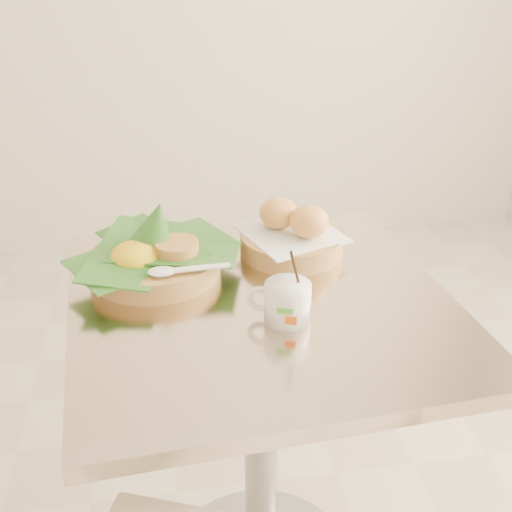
{
  "coord_description": "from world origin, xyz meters",
  "views": [
    {
      "loc": [
        0.02,
        -1.05,
        1.36
      ],
      "look_at": [
        0.19,
        -0.0,
        0.82
      ],
      "focal_mm": 45.0,
      "sensor_mm": 36.0,
      "label": 1
    }
  ],
  "objects": [
    {
      "name": "rice_basket",
      "position": [
        -0.0,
        0.09,
        0.79
      ],
      "size": [
        0.32,
        0.32,
        0.16
      ],
      "rotation": [
        0.0,
        0.0,
        0.36
      ],
      "color": "tan",
      "rests_on": "cafe_table"
    },
    {
      "name": "bread_basket",
      "position": [
        0.29,
        0.14,
        0.79
      ],
      "size": [
        0.24,
        0.24,
        0.11
      ],
      "rotation": [
        0.0,
        0.0,
        -0.42
      ],
      "color": "tan",
      "rests_on": "cafe_table"
    },
    {
      "name": "cafe_table",
      "position": [
        0.19,
        -0.04,
        0.53
      ],
      "size": [
        0.75,
        0.75,
        0.75
      ],
      "rotation": [
        0.0,
        0.0,
        0.08
      ],
      "color": "gray",
      "rests_on": "floor"
    },
    {
      "name": "coffee_mug",
      "position": [
        0.22,
        -0.12,
        0.79
      ],
      "size": [
        0.11,
        0.09,
        0.14
      ],
      "rotation": [
        0.0,
        0.0,
        -0.32
      ],
      "color": "white",
      "rests_on": "cafe_table"
    }
  ]
}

